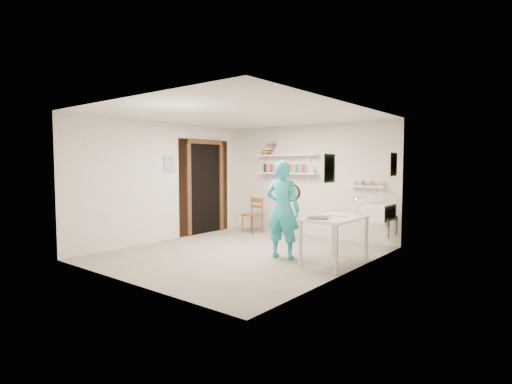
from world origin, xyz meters
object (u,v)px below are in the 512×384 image
Objects in this scene: wooden_chair at (252,215)px; desk_lamp at (359,201)px; belfast_sink at (377,212)px; man at (283,210)px; wall_clock at (292,193)px; work_table at (335,241)px.

desk_lamp is (2.98, -0.98, 0.55)m from wooden_chair.
belfast_sink is 1.84m from man.
man is 5.56× the size of wall_clock.
belfast_sink reaches higher than work_table.
wall_clock is (-0.95, -1.33, 0.38)m from belfast_sink.
belfast_sink is 1.45m from work_table.
belfast_sink is 0.37× the size of man.
desk_lamp reaches higher than belfast_sink.
wall_clock is (0.04, 0.22, 0.27)m from man.
desk_lamp is at bearing -85.62° from belfast_sink.
belfast_sink is 1.68m from wall_clock.
wooden_chair is (-2.91, 0.02, -0.29)m from belfast_sink.
wall_clock is at bearing -160.04° from desk_lamp.
man reaches higher than work_table.
wooden_chair is at bearing 153.01° from work_table.
wall_clock is 2.47m from wooden_chair.
desk_lamp is (1.02, 0.37, -0.11)m from wall_clock.
wooden_chair is at bearing -49.43° from man.
work_table is (2.80, -1.42, -0.04)m from wooden_chair.
work_table is (-0.11, -1.41, -0.33)m from belfast_sink.
wooden_chair is at bearing 161.81° from desk_lamp.
desk_lamp is at bearing -161.23° from man.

